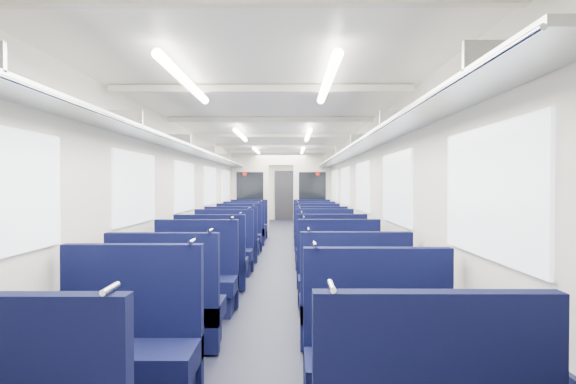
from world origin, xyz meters
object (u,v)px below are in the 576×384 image
(seat_8, at_px, (212,266))
(seat_14, at_px, (239,238))
(seat_17, at_px, (314,232))
(seat_18, at_px, (249,227))
(seat_3, at_px, (381,365))
(seat_12, at_px, (232,245))
(seat_2, at_px, (126,354))
(seat_11, at_px, (325,253))
(seat_15, at_px, (317,238))
(seat_16, at_px, (245,232))
(seat_7, at_px, (340,283))
(seat_19, at_px, (312,227))
(seat_9, at_px, (331,264))
(seat_6, at_px, (195,284))
(seat_5, at_px, (354,310))
(seat_13, at_px, (321,244))
(seat_10, at_px, (223,254))
(seat_4, at_px, (167,312))
(bulkhead, at_px, (281,192))
(end_door, at_px, (284,195))

(seat_8, xyz_separation_m, seat_14, (0.00, 3.37, 0.00))
(seat_8, relative_size, seat_17, 1.00)
(seat_18, bearing_deg, seat_14, -90.00)
(seat_3, bearing_deg, seat_12, 106.05)
(seat_2, bearing_deg, seat_18, 90.00)
(seat_11, bearing_deg, seat_12, 148.28)
(seat_2, relative_size, seat_15, 1.00)
(seat_3, relative_size, seat_11, 1.00)
(seat_16, bearing_deg, seat_15, -36.81)
(seat_7, relative_size, seat_19, 1.00)
(seat_9, height_order, seat_19, same)
(seat_6, xyz_separation_m, seat_12, (0.00, 3.39, 0.00))
(seat_14, distance_m, seat_18, 2.39)
(seat_7, distance_m, seat_16, 5.96)
(seat_5, bearing_deg, seat_11, 90.00)
(seat_12, height_order, seat_18, same)
(seat_6, distance_m, seat_9, 2.09)
(seat_13, bearing_deg, seat_18, 115.70)
(seat_6, height_order, seat_11, same)
(seat_9, relative_size, seat_11, 1.00)
(seat_12, bearing_deg, seat_17, 55.11)
(seat_8, height_order, seat_12, same)
(seat_16, distance_m, seat_19, 2.03)
(seat_6, relative_size, seat_10, 1.00)
(seat_3, xyz_separation_m, seat_13, (0.00, 5.84, 0.00))
(seat_16, bearing_deg, seat_7, -73.83)
(seat_8, distance_m, seat_17, 4.91)
(seat_4, distance_m, seat_7, 2.08)
(bulkhead, bearing_deg, seat_2, -94.71)
(seat_17, bearing_deg, bulkhead, 111.63)
(seat_10, bearing_deg, seat_12, 90.00)
(seat_7, relative_size, seat_13, 1.00)
(bulkhead, relative_size, seat_15, 2.59)
(seat_8, relative_size, seat_19, 1.00)
(seat_6, distance_m, seat_13, 3.83)
(seat_3, xyz_separation_m, seat_19, (0.00, 9.33, 0.00))
(seat_12, bearing_deg, seat_11, -31.72)
(seat_5, xyz_separation_m, seat_13, (0.00, 4.57, 0.00))
(seat_2, xyz_separation_m, seat_6, (0.00, 2.21, 0.00))
(end_door, xyz_separation_m, seat_7, (0.83, -13.74, -0.67))
(bulkhead, xyz_separation_m, seat_12, (-0.83, -4.47, -0.90))
(bulkhead, bearing_deg, end_door, 90.00)
(seat_14, relative_size, seat_19, 1.00)
(seat_7, distance_m, seat_15, 4.48)
(seat_17, distance_m, seat_19, 1.18)
(seat_4, distance_m, seat_16, 6.98)
(seat_10, height_order, seat_13, same)
(seat_9, distance_m, seat_11, 1.10)
(seat_5, distance_m, seat_6, 2.00)
(seat_7, bearing_deg, seat_12, 116.49)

